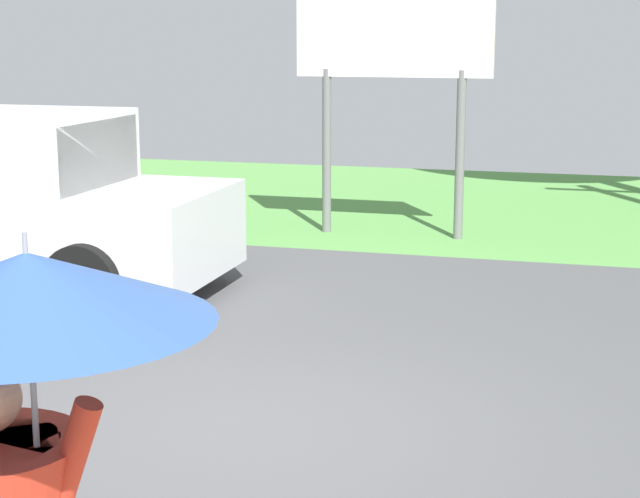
% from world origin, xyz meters
% --- Properties ---
extents(ground_plane, '(40.00, 22.00, 0.20)m').
position_xyz_m(ground_plane, '(0.00, 2.95, -0.05)').
color(ground_plane, '#4C4C4F').
extents(roadside_billboard, '(2.60, 0.12, 3.50)m').
position_xyz_m(roadside_billboard, '(-0.50, 7.18, 2.55)').
color(roadside_billboard, slate).
rests_on(roadside_billboard, ground_plane).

